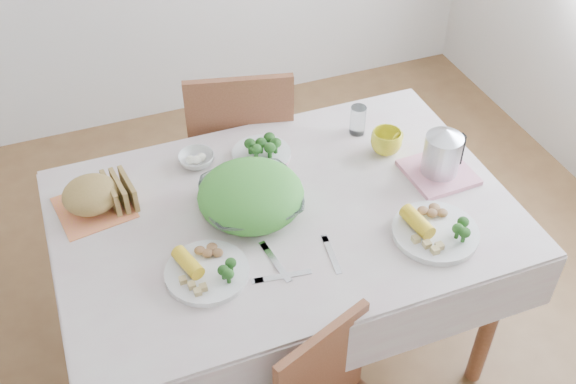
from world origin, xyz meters
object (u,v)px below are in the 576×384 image
object	(u,v)px
salad_bowl	(251,200)
dinner_plate_right	(435,233)
chair_far	(240,152)
electric_kettle	(443,147)
dinner_plate_left	(207,273)
yellow_mug	(386,142)
dining_table	(285,286)

from	to	relation	value
salad_bowl	dinner_plate_right	distance (m)	0.60
chair_far	electric_kettle	size ratio (longest dim) A/B	5.30
dinner_plate_left	yellow_mug	size ratio (longest dim) A/B	2.24
yellow_mug	chair_far	bearing A→B (deg)	125.65
dining_table	dinner_plate_left	xyz separation A→B (m)	(-0.32, -0.18, 0.40)
chair_far	salad_bowl	xyz separation A→B (m)	(-0.16, -0.67, 0.34)
yellow_mug	dinner_plate_right	bearing A→B (deg)	-96.17
salad_bowl	yellow_mug	distance (m)	0.57
chair_far	salad_bowl	distance (m)	0.77
dining_table	chair_far	bearing A→B (deg)	85.25
chair_far	dinner_plate_left	xyz separation A→B (m)	(-0.38, -0.90, 0.31)
dinner_plate_right	yellow_mug	size ratio (longest dim) A/B	2.43
salad_bowl	electric_kettle	size ratio (longest dim) A/B	1.82
salad_bowl	yellow_mug	xyz separation A→B (m)	(0.56, 0.12, 0.00)
dinner_plate_left	electric_kettle	bearing A→B (deg)	10.35
yellow_mug	salad_bowl	bearing A→B (deg)	-168.01
dining_table	salad_bowl	xyz separation A→B (m)	(-0.10, 0.04, 0.43)
dining_table	dinner_plate_right	distance (m)	0.63
dinner_plate_left	dinner_plate_right	size ratio (longest dim) A/B	0.92
salad_bowl	dinner_plate_right	xyz separation A→B (m)	(0.51, -0.32, -0.03)
chair_far	dinner_plate_left	size ratio (longest dim) A/B	3.75
chair_far	dinner_plate_right	xyz separation A→B (m)	(0.35, -0.99, 0.31)
salad_bowl	dinner_plate_right	size ratio (longest dim) A/B	1.19
dining_table	yellow_mug	xyz separation A→B (m)	(0.46, 0.16, 0.43)
dinner_plate_right	electric_kettle	xyz separation A→B (m)	(0.16, 0.26, 0.11)
yellow_mug	electric_kettle	xyz separation A→B (m)	(0.12, -0.18, 0.08)
chair_far	yellow_mug	size ratio (longest dim) A/B	8.41
electric_kettle	dining_table	bearing A→B (deg)	176.65
dining_table	dinner_plate_left	bearing A→B (deg)	-150.00
dinner_plate_left	dinner_plate_right	bearing A→B (deg)	-7.56
dining_table	yellow_mug	distance (m)	0.65
dining_table	salad_bowl	distance (m)	0.44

